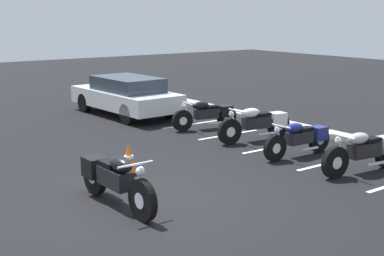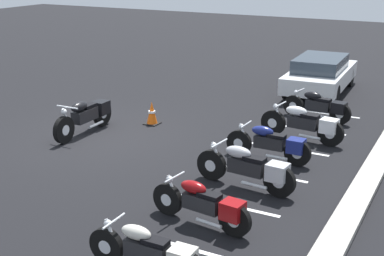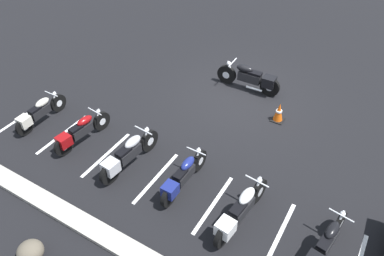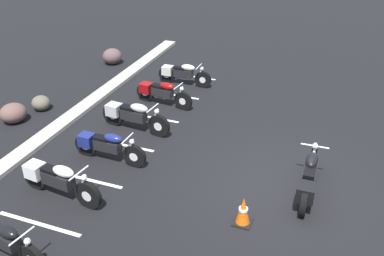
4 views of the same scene
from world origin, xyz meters
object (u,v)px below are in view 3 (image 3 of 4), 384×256
at_px(parked_bike_4, 80,132).
at_px(parked_bike_5, 39,113).
at_px(traffic_cone, 279,112).
at_px(parked_bike_1, 240,211).
at_px(parked_bike_3, 127,155).
at_px(parked_bike_0, 325,245).
at_px(motorcycle_black_featured, 251,78).
at_px(landscape_rock_0, 30,252).
at_px(parked_bike_2, 183,176).

height_order(parked_bike_4, parked_bike_5, parked_bike_4).
bearing_deg(parked_bike_5, traffic_cone, -58.35).
bearing_deg(parked_bike_1, parked_bike_3, 94.10).
relative_size(parked_bike_0, parked_bike_1, 0.91).
bearing_deg(motorcycle_black_featured, parked_bike_4, 56.83).
bearing_deg(parked_bike_5, parked_bike_4, -90.83).
bearing_deg(landscape_rock_0, traffic_cone, -111.52).
distance_m(parked_bike_1, parked_bike_2, 1.78).
relative_size(motorcycle_black_featured, parked_bike_3, 1.05).
relative_size(parked_bike_1, parked_bike_5, 1.14).
xyz_separation_m(landscape_rock_0, traffic_cone, (-2.96, -7.50, 0.07)).
bearing_deg(parked_bike_2, parked_bike_3, 95.58).
xyz_separation_m(parked_bike_2, parked_bike_4, (3.57, 0.04, -0.01)).
bearing_deg(parked_bike_4, parked_bike_3, -85.95).
height_order(motorcycle_black_featured, parked_bike_0, motorcycle_black_featured).
distance_m(parked_bike_3, landscape_rock_0, 3.36).
distance_m(motorcycle_black_featured, parked_bike_1, 5.84).
distance_m(parked_bike_2, parked_bike_3, 1.73).
bearing_deg(parked_bike_0, parked_bike_4, 98.50).
height_order(motorcycle_black_featured, parked_bike_1, motorcycle_black_featured).
height_order(parked_bike_2, parked_bike_3, parked_bike_3).
bearing_deg(parked_bike_1, motorcycle_black_featured, 27.57).
bearing_deg(parked_bike_3, parked_bike_4, 92.40).
distance_m(parked_bike_5, landscape_rock_0, 4.94).
xyz_separation_m(motorcycle_black_featured, parked_bike_1, (-2.11, 5.44, -0.02)).
bearing_deg(parked_bike_3, parked_bike_0, -84.63).
distance_m(parked_bike_1, traffic_cone, 4.34).
distance_m(motorcycle_black_featured, parked_bike_2, 5.18).
relative_size(motorcycle_black_featured, parked_bike_2, 1.14).
height_order(parked_bike_5, landscape_rock_0, parked_bike_5).
distance_m(parked_bike_0, parked_bike_1, 1.99).
bearing_deg(parked_bike_5, landscape_rock_0, -134.67).
bearing_deg(parked_bike_4, parked_bike_1, -85.61).
relative_size(motorcycle_black_featured, traffic_cone, 3.58).
xyz_separation_m(parked_bike_0, landscape_rock_0, (5.56, 3.37, -0.20)).
bearing_deg(parked_bike_2, parked_bike_0, -90.62).
distance_m(parked_bike_5, traffic_cone, 7.65).
relative_size(parked_bike_5, traffic_cone, 3.01).
xyz_separation_m(parked_bike_0, parked_bike_5, (9.09, -0.08, -0.02)).
relative_size(motorcycle_black_featured, parked_bike_0, 1.14).
bearing_deg(parked_bike_4, traffic_cone, -42.38).
distance_m(parked_bike_4, landscape_rock_0, 3.86).
xyz_separation_m(parked_bike_0, parked_bike_2, (3.74, -0.11, 0.00)).
relative_size(motorcycle_black_featured, parked_bike_1, 1.04).
xyz_separation_m(parked_bike_3, parked_bike_4, (1.85, -0.09, -0.04)).
xyz_separation_m(parked_bike_2, traffic_cone, (-1.14, -4.02, -0.12)).
distance_m(motorcycle_black_featured, traffic_cone, 1.89).
height_order(landscape_rock_0, traffic_cone, traffic_cone).
xyz_separation_m(parked_bike_3, parked_bike_5, (3.63, -0.11, -0.05)).
xyz_separation_m(parked_bike_1, parked_bike_2, (1.76, -0.27, -0.04)).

